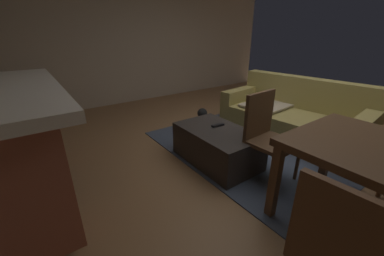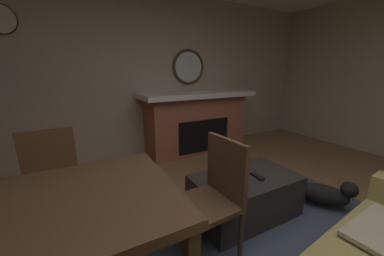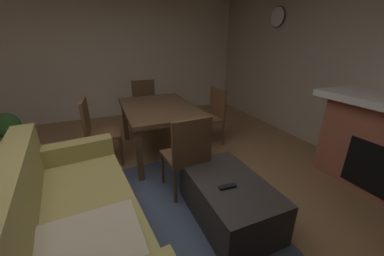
{
  "view_description": "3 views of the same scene",
  "coord_description": "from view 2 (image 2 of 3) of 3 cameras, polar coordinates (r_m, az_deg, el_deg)",
  "views": [
    {
      "loc": [
        1.56,
        -2.53,
        1.5
      ],
      "look_at": [
        -0.26,
        -1.22,
        0.56
      ],
      "focal_mm": 21.86,
      "sensor_mm": 36.0,
      "label": 1
    },
    {
      "loc": [
        1.09,
        0.67,
        1.43
      ],
      "look_at": [
        0.03,
        -1.28,
        0.85
      ],
      "focal_mm": 20.6,
      "sensor_mm": 36.0,
      "label": 2
    },
    {
      "loc": [
        -1.78,
        0.19,
        1.64
      ],
      "look_at": [
        0.0,
        -0.57,
        0.88
      ],
      "focal_mm": 20.77,
      "sensor_mm": 36.0,
      "label": 3
    }
  ],
  "objects": [
    {
      "name": "dining_chair_west",
      "position": [
        1.8,
        5.94,
        -15.77
      ],
      "size": [
        0.47,
        0.47,
        0.93
      ],
      "color": "#513823",
      "rests_on": "ground"
    },
    {
      "name": "fireplace",
      "position": [
        3.99,
        1.07,
        1.72
      ],
      "size": [
        2.0,
        0.76,
        1.08
      ],
      "color": "#9E5642",
      "rests_on": "ground"
    },
    {
      "name": "dining_table",
      "position": [
        1.5,
        -35.06,
        -19.19
      ],
      "size": [
        1.48,
        1.01,
        0.74
      ],
      "color": "#513823",
      "rests_on": "ground"
    },
    {
      "name": "dining_chair_south",
      "position": [
        2.36,
        -32.56,
        -10.52
      ],
      "size": [
        0.47,
        0.47,
        0.93
      ],
      "color": "brown",
      "rests_on": "ground"
    },
    {
      "name": "wall_back_fireplace_side",
      "position": [
        3.91,
        -12.66,
        12.98
      ],
      "size": [
        7.49,
        0.12,
        2.7
      ],
      "primitive_type": "cube",
      "color": "#B7A893",
      "rests_on": "ground"
    },
    {
      "name": "small_dog",
      "position": [
        2.81,
        31.28,
        -14.25
      ],
      "size": [
        0.44,
        0.55,
        0.3
      ],
      "color": "black",
      "rests_on": "ground"
    },
    {
      "name": "round_wall_mirror",
      "position": [
        4.14,
        -0.9,
        15.5
      ],
      "size": [
        0.63,
        0.05,
        0.63
      ],
      "color": "#4C331E"
    },
    {
      "name": "tv_remote",
      "position": [
        2.28,
        16.54,
        -11.9
      ],
      "size": [
        0.06,
        0.16,
        0.02
      ],
      "primitive_type": "cube",
      "rotation": [
        0.0,
        0.0,
        -0.08
      ],
      "color": "black",
      "rests_on": "ottoman_coffee_table"
    },
    {
      "name": "wall_clock",
      "position": [
        3.77,
        -41.16,
        20.52
      ],
      "size": [
        0.35,
        0.03,
        0.35
      ],
      "color": "silver"
    },
    {
      "name": "ottoman_coffee_table",
      "position": [
        2.38,
        13.41,
        -16.63
      ],
      "size": [
        1.02,
        0.62,
        0.43
      ],
      "primitive_type": "cube",
      "color": "#2D2826",
      "rests_on": "ground"
    }
  ]
}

